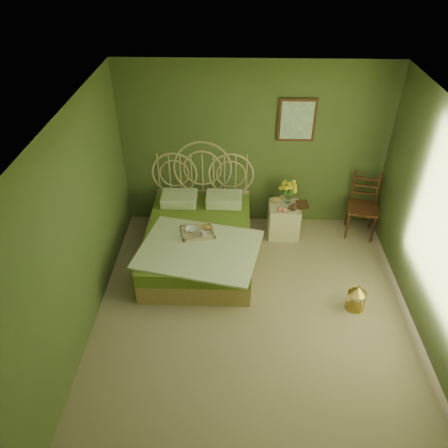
{
  "coord_description": "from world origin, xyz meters",
  "views": [
    {
      "loc": [
        -0.26,
        -3.74,
        4.19
      ],
      "look_at": [
        -0.41,
        1.0,
        0.78
      ],
      "focal_mm": 35.0,
      "sensor_mm": 36.0,
      "label": 1
    }
  ],
  "objects_px": {
    "nightstand": "(284,215)",
    "birdcage": "(356,298)",
    "chair": "(363,201)",
    "bed": "(199,238)"
  },
  "relations": [
    {
      "from": "bed",
      "to": "birdcage",
      "type": "bearing_deg",
      "value": -26.07
    },
    {
      "from": "bed",
      "to": "nightstand",
      "type": "distance_m",
      "value": 1.41
    },
    {
      "from": "bed",
      "to": "nightstand",
      "type": "relative_size",
      "value": 2.36
    },
    {
      "from": "nightstand",
      "to": "chair",
      "type": "xyz_separation_m",
      "value": [
        1.19,
        0.11,
        0.21
      ]
    },
    {
      "from": "chair",
      "to": "birdcage",
      "type": "distance_m",
      "value": 1.8
    },
    {
      "from": "bed",
      "to": "nightstand",
      "type": "height_order",
      "value": "bed"
    },
    {
      "from": "nightstand",
      "to": "birdcage",
      "type": "height_order",
      "value": "nightstand"
    },
    {
      "from": "bed",
      "to": "chair",
      "type": "distance_m",
      "value": 2.59
    },
    {
      "from": "nightstand",
      "to": "birdcage",
      "type": "distance_m",
      "value": 1.8
    },
    {
      "from": "nightstand",
      "to": "chair",
      "type": "height_order",
      "value": "chair"
    }
  ]
}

